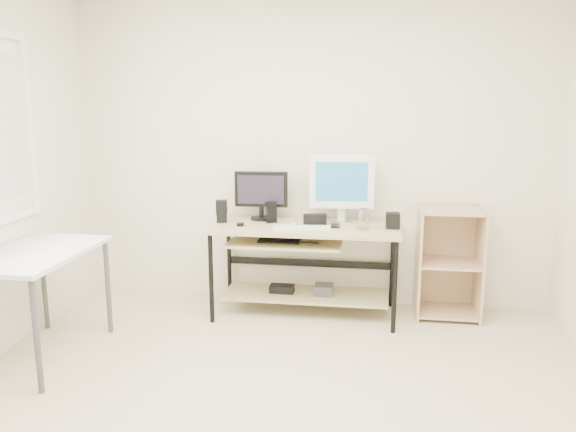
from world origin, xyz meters
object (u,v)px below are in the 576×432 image
Objects in this scene: side_table at (37,263)px; audio_controller at (271,212)px; desk at (302,251)px; black_monitor at (261,192)px; shelf_unit at (448,261)px; white_imac at (342,183)px.

side_table is 1.79m from audio_controller.
black_monitor reaches higher than desk.
audio_controller is (-0.27, 0.06, 0.30)m from desk.
desk is 1.67× the size of shelf_unit.
desk is 8.66× the size of audio_controller.
black_monitor is 0.21m from audio_controller.
desk is at bearing -157.10° from white_imac.
side_table is at bearing -139.09° from black_monitor.
black_monitor is at bearing 174.91° from white_imac.
white_imac reaches higher than side_table.
desk is at bearing -172.23° from shelf_unit.
desk is at bearing -27.25° from black_monitor.
black_monitor reaches higher than shelf_unit.
shelf_unit is 1.07m from white_imac.
black_monitor is 0.79× the size of white_imac.
audio_controller is (-0.57, -0.09, -0.24)m from white_imac.
audio_controller is at bearing 167.64° from desk.
white_imac is 0.62m from audio_controller.
audio_controller reaches higher than shelf_unit.
white_imac is at bearing -179.38° from shelf_unit.
shelf_unit is at bearing -2.98° from black_monitor.
audio_controller is (0.10, -0.11, -0.15)m from black_monitor.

